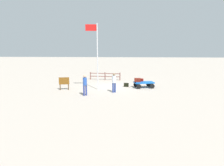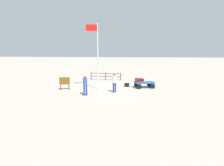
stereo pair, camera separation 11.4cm
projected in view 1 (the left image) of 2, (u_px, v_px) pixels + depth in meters
ground_plane at (113, 86)px, 19.63m from camera, size 120.00×120.00×0.00m
luggage_cart at (144, 84)px, 18.89m from camera, size 2.06×1.49×0.56m
suitcase_dark at (140, 80)px, 19.35m from camera, size 0.63×0.46×0.25m
suitcase_navy at (137, 80)px, 18.95m from camera, size 0.59×0.38×0.35m
suitcase_olive at (126, 85)px, 19.42m from camera, size 0.49×0.31×0.36m
worker_lead at (114, 81)px, 16.79m from camera, size 0.46×0.46×1.69m
worker_trailing at (85, 84)px, 15.67m from camera, size 0.44×0.44×1.72m
flagpole at (96, 51)px, 17.50m from camera, size 1.09×0.13×5.98m
signboard at (64, 82)px, 17.82m from camera, size 0.93×0.23×1.18m
wooden_fence at (105, 75)px, 23.46m from camera, size 3.75×0.49×0.92m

